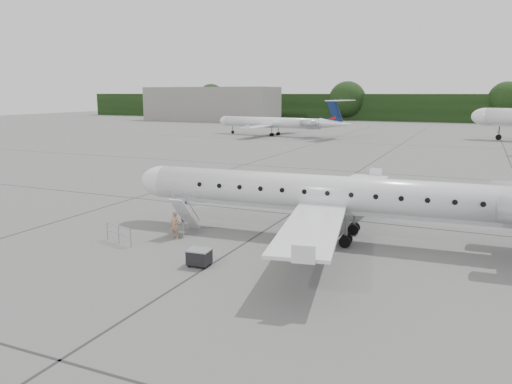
% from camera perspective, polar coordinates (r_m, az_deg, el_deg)
% --- Properties ---
extents(ground, '(320.00, 320.00, 0.00)m').
position_cam_1_polar(ground, '(26.26, 12.69, -7.26)').
color(ground, slate).
rests_on(ground, ground).
extents(treeline, '(260.00, 4.00, 8.00)m').
position_cam_1_polar(treeline, '(154.63, 22.54, 8.83)').
color(treeline, black).
rests_on(treeline, ground).
extents(terminal_building, '(40.00, 14.00, 10.00)m').
position_cam_1_polar(terminal_building, '(153.86, -5.11, 9.99)').
color(terminal_building, slate).
rests_on(terminal_building, ground).
extents(main_regional_jet, '(29.39, 21.97, 7.24)m').
position_cam_1_polar(main_regional_jet, '(28.42, 8.93, 1.81)').
color(main_regional_jet, silver).
rests_on(main_regional_jet, ground).
extents(airstair, '(0.98, 2.18, 2.27)m').
position_cam_1_polar(airstair, '(29.82, -8.13, -2.60)').
color(airstair, silver).
rests_on(airstair, ground).
extents(passenger, '(0.59, 0.39, 1.59)m').
position_cam_1_polar(passenger, '(28.88, -9.26, -3.78)').
color(passenger, '#9B7054').
rests_on(passenger, ground).
extents(safety_railing, '(2.14, 0.69, 1.00)m').
position_cam_1_polar(safety_railing, '(28.79, -15.42, -4.71)').
color(safety_railing, '#95979D').
rests_on(safety_railing, ground).
extents(baggage_cart, '(1.10, 0.91, 0.90)m').
position_cam_1_polar(baggage_cart, '(24.35, -6.51, -7.41)').
color(baggage_cart, black).
rests_on(baggage_cart, ground).
extents(bg_regional_left, '(29.60, 23.13, 7.12)m').
position_cam_1_polar(bg_regional_left, '(98.72, 1.70, 8.53)').
color(bg_regional_left, silver).
rests_on(bg_regional_left, ground).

